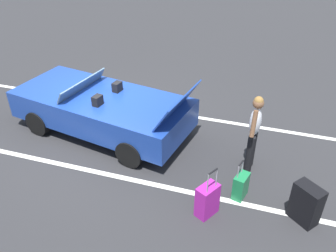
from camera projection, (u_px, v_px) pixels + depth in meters
ground_plane at (105, 130)px, 8.37m from camera, size 80.00×80.00×0.00m
lot_line_near at (126, 106)px, 9.37m from camera, size 18.00×0.12×0.01m
lot_line_mid at (74, 167)px, 7.21m from camera, size 18.00×0.12×0.01m
convertible_car at (95, 107)px, 8.12m from camera, size 4.44×2.46×1.50m
suitcase_large_black at (306, 204)px, 5.83m from camera, size 0.55×0.52×0.74m
suitcase_medium_bright at (207, 200)px, 5.98m from camera, size 0.40×0.47×1.01m
suitcase_small_carryon at (241, 186)px, 6.36m from camera, size 0.28×0.38×0.78m
traveler_person at (254, 130)px, 6.71m from camera, size 0.25×0.61×1.65m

